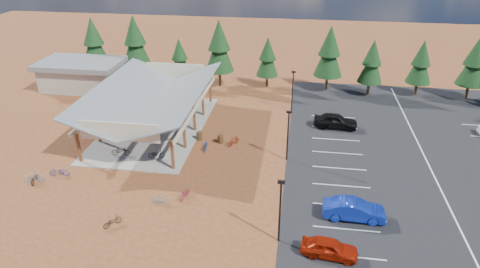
% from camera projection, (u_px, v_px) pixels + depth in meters
% --- Properties ---
extents(ground, '(140.00, 140.00, 0.00)m').
position_uv_depth(ground, '(233.00, 166.00, 40.65)').
color(ground, brown).
rests_on(ground, ground).
extents(asphalt_lot, '(27.00, 44.00, 0.04)m').
position_uv_depth(asphalt_lot, '(428.00, 164.00, 40.89)').
color(asphalt_lot, black).
rests_on(asphalt_lot, ground).
extents(concrete_pad, '(10.60, 18.60, 0.10)m').
position_uv_depth(concrete_pad, '(155.00, 128.00, 48.14)').
color(concrete_pad, gray).
rests_on(concrete_pad, ground).
extents(bike_pavilion, '(11.65, 19.40, 4.97)m').
position_uv_depth(bike_pavilion, '(152.00, 96.00, 46.46)').
color(bike_pavilion, '#573618').
rests_on(bike_pavilion, concrete_pad).
extents(outbuilding, '(11.00, 7.00, 3.90)m').
position_uv_depth(outbuilding, '(82.00, 74.00, 58.83)').
color(outbuilding, '#ADA593').
rests_on(outbuilding, ground).
extents(lamp_post_0, '(0.50, 0.25, 5.14)m').
position_uv_depth(lamp_post_0, '(280.00, 207.00, 29.82)').
color(lamp_post_0, black).
rests_on(lamp_post_0, ground).
extents(lamp_post_1, '(0.50, 0.25, 5.14)m').
position_uv_depth(lamp_post_1, '(288.00, 132.00, 40.45)').
color(lamp_post_1, black).
rests_on(lamp_post_1, ground).
extents(lamp_post_2, '(0.50, 0.25, 5.14)m').
position_uv_depth(lamp_post_2, '(293.00, 88.00, 51.08)').
color(lamp_post_2, black).
rests_on(lamp_post_2, ground).
extents(trash_bin_0, '(0.60, 0.60, 0.90)m').
position_uv_depth(trash_bin_0, '(199.00, 136.00, 45.37)').
color(trash_bin_0, '#412C17').
rests_on(trash_bin_0, ground).
extents(trash_bin_1, '(0.60, 0.60, 0.90)m').
position_uv_depth(trash_bin_1, '(220.00, 139.00, 44.75)').
color(trash_bin_1, '#412C17').
rests_on(trash_bin_1, ground).
extents(pine_0, '(3.77, 3.77, 8.79)m').
position_uv_depth(pine_0, '(94.00, 41.00, 61.76)').
color(pine_0, '#382314').
rests_on(pine_0, ground).
extents(pine_1, '(4.01, 4.01, 9.33)m').
position_uv_depth(pine_1, '(135.00, 41.00, 60.69)').
color(pine_1, '#382314').
rests_on(pine_1, ground).
extents(pine_2, '(2.89, 2.89, 6.72)m').
position_uv_depth(pine_2, '(180.00, 57.00, 59.00)').
color(pine_2, '#382314').
rests_on(pine_2, ground).
extents(pine_3, '(3.98, 3.98, 9.28)m').
position_uv_depth(pine_3, '(219.00, 46.00, 58.11)').
color(pine_3, '#382314').
rests_on(pine_3, ground).
extents(pine_4, '(3.04, 3.04, 7.09)m').
position_uv_depth(pine_4, '(268.00, 57.00, 58.24)').
color(pine_4, '#382314').
rests_on(pine_4, ground).
extents(pine_5, '(3.81, 3.81, 8.89)m').
position_uv_depth(pine_5, '(329.00, 52.00, 56.56)').
color(pine_5, '#382314').
rests_on(pine_5, ground).
extents(pine_6, '(3.22, 3.22, 7.49)m').
position_uv_depth(pine_6, '(372.00, 62.00, 55.43)').
color(pine_6, '#382314').
rests_on(pine_6, ground).
extents(pine_7, '(3.20, 3.20, 7.44)m').
position_uv_depth(pine_7, '(421.00, 62.00, 55.31)').
color(pine_7, '#382314').
rests_on(pine_7, ground).
extents(pine_8, '(3.50, 3.50, 8.15)m').
position_uv_depth(pine_8, '(474.00, 62.00, 53.94)').
color(pine_8, '#382314').
rests_on(pine_8, ground).
extents(bike_0, '(1.86, 0.86, 0.94)m').
position_uv_depth(bike_0, '(120.00, 151.00, 42.12)').
color(bike_0, black).
rests_on(bike_0, concrete_pad).
extents(bike_1, '(1.86, 0.88, 1.07)m').
position_uv_depth(bike_1, '(127.00, 125.00, 47.36)').
color(bike_1, '#9EA2A7').
rests_on(bike_1, concrete_pad).
extents(bike_2, '(1.88, 0.92, 0.95)m').
position_uv_depth(bike_2, '(138.00, 113.00, 50.49)').
color(bike_2, '#272595').
rests_on(bike_2, concrete_pad).
extents(bike_3, '(1.72, 0.61, 1.01)m').
position_uv_depth(bike_3, '(149.00, 106.00, 52.49)').
color(bike_3, maroon).
rests_on(bike_3, concrete_pad).
extents(bike_4, '(1.71, 0.89, 0.86)m').
position_uv_depth(bike_4, '(156.00, 154.00, 41.71)').
color(bike_4, black).
rests_on(bike_4, concrete_pad).
extents(bike_5, '(1.55, 0.73, 0.90)m').
position_uv_depth(bike_5, '(178.00, 128.00, 46.78)').
color(bike_5, gray).
rests_on(bike_5, concrete_pad).
extents(bike_6, '(1.61, 0.94, 0.80)m').
position_uv_depth(bike_6, '(182.00, 118.00, 49.45)').
color(bike_6, navy).
rests_on(bike_6, concrete_pad).
extents(bike_7, '(1.83, 0.60, 1.09)m').
position_uv_depth(bike_7, '(178.00, 106.00, 52.19)').
color(bike_7, maroon).
rests_on(bike_7, concrete_pad).
extents(bike_8, '(0.92, 1.73, 0.86)m').
position_uv_depth(bike_8, '(35.00, 178.00, 37.94)').
color(bike_8, black).
rests_on(bike_8, ground).
extents(bike_9, '(1.73, 1.09, 1.01)m').
position_uv_depth(bike_9, '(34.00, 177.00, 37.90)').
color(bike_9, '#8F9498').
rests_on(bike_9, ground).
extents(bike_10, '(1.89, 0.93, 0.95)m').
position_uv_depth(bike_10, '(59.00, 172.00, 38.83)').
color(bike_10, navy).
rests_on(bike_10, ground).
extents(bike_11, '(0.81, 1.61, 0.93)m').
position_uv_depth(bike_11, '(185.00, 194.00, 35.68)').
color(bike_11, maroon).
rests_on(bike_11, ground).
extents(bike_12, '(1.36, 1.54, 0.80)m').
position_uv_depth(bike_12, '(112.00, 221.00, 32.51)').
color(bike_12, black).
rests_on(bike_12, ground).
extents(bike_13, '(1.52, 0.45, 0.91)m').
position_uv_depth(bike_13, '(161.00, 200.00, 34.96)').
color(bike_13, gray).
rests_on(bike_13, ground).
extents(bike_14, '(0.87, 1.92, 0.98)m').
position_uv_depth(bike_14, '(206.00, 146.00, 43.33)').
color(bike_14, navy).
rests_on(bike_14, ground).
extents(bike_15, '(1.25, 1.68, 1.00)m').
position_uv_depth(bike_15, '(234.00, 141.00, 44.23)').
color(bike_15, maroon).
rests_on(bike_15, ground).
extents(car_0, '(4.06, 2.00, 1.33)m').
position_uv_depth(car_0, '(329.00, 248.00, 29.42)').
color(car_0, '#9F1A06').
rests_on(car_0, asphalt_lot).
extents(car_1, '(4.82, 1.76, 1.58)m').
position_uv_depth(car_1, '(354.00, 210.00, 33.09)').
color(car_1, '#0E2598').
rests_on(car_1, asphalt_lot).
extents(car_4, '(4.91, 2.20, 1.64)m').
position_uv_depth(car_4, '(336.00, 121.00, 47.84)').
color(car_4, black).
rests_on(car_4, asphalt_lot).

